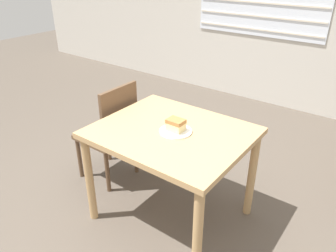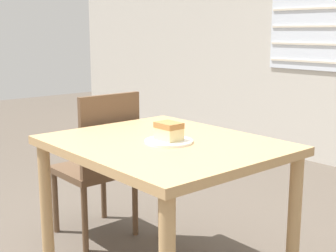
{
  "view_description": "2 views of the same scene",
  "coord_description": "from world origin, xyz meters",
  "px_view_note": "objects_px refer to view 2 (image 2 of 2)",
  "views": [
    {
      "loc": [
        1.07,
        -1.19,
        1.81
      ],
      "look_at": [
        -0.1,
        0.37,
        0.8
      ],
      "focal_mm": 35.0,
      "sensor_mm": 36.0,
      "label": 1
    },
    {
      "loc": [
        1.52,
        -0.96,
        1.25
      ],
      "look_at": [
        -0.05,
        0.39,
        0.83
      ],
      "focal_mm": 50.0,
      "sensor_mm": 36.0,
      "label": 2
    }
  ],
  "objects_px": {
    "chair_near_window": "(100,162)",
    "plate": "(169,141)",
    "dining_table_near": "(164,163)",
    "cake_slice": "(169,131)"
  },
  "relations": [
    {
      "from": "cake_slice",
      "to": "chair_near_window",
      "type": "bearing_deg",
      "value": 172.66
    },
    {
      "from": "dining_table_near",
      "to": "cake_slice",
      "type": "bearing_deg",
      "value": -2.32
    },
    {
      "from": "dining_table_near",
      "to": "plate",
      "type": "bearing_deg",
      "value": -5.01
    },
    {
      "from": "dining_table_near",
      "to": "cake_slice",
      "type": "relative_size",
      "value": 8.95
    },
    {
      "from": "dining_table_near",
      "to": "chair_near_window",
      "type": "height_order",
      "value": "chair_near_window"
    },
    {
      "from": "chair_near_window",
      "to": "cake_slice",
      "type": "bearing_deg",
      "value": 82.66
    },
    {
      "from": "chair_near_window",
      "to": "cake_slice",
      "type": "distance_m",
      "value": 0.82
    },
    {
      "from": "chair_near_window",
      "to": "plate",
      "type": "bearing_deg",
      "value": 82.55
    },
    {
      "from": "chair_near_window",
      "to": "plate",
      "type": "distance_m",
      "value": 0.8
    },
    {
      "from": "chair_near_window",
      "to": "dining_table_near",
      "type": "bearing_deg",
      "value": 82.43
    }
  ]
}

